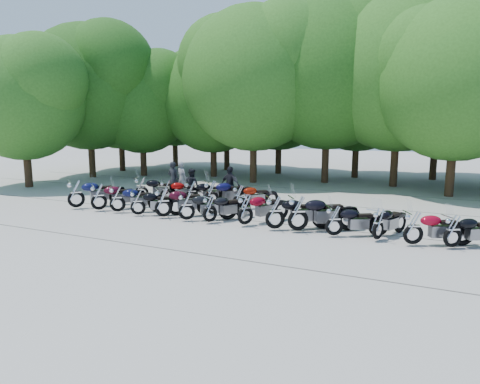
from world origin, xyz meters
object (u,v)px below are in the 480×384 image
at_px(motorcycle_0, 76,193).
at_px(motorcycle_8, 275,211).
at_px(motorcycle_5, 187,205).
at_px(rider_3, 182,179).
at_px(motorcycle_2, 117,198).
at_px(rider_0, 173,179).
at_px(motorcycle_10, 334,220).
at_px(motorcycle_14, 142,188).
at_px(motorcycle_12, 414,227).
at_px(motorcycle_15, 167,190).
at_px(motorcycle_16, 192,192).
at_px(motorcycle_3, 138,202).
at_px(rider_1, 192,185).
at_px(motorcycle_13, 453,230).
at_px(motorcycle_17, 211,193).
at_px(motorcycle_6, 210,208).
at_px(motorcycle_1, 99,196).
at_px(motorcycle_11, 378,223).
at_px(motorcycle_9, 298,212).
at_px(motorcycle_18, 239,196).
at_px(motorcycle_7, 245,209).
at_px(rider_2, 230,185).
at_px(motorcycle_4, 163,201).

xyz_separation_m(motorcycle_0, motorcycle_8, (9.24, 0.10, -0.02)).
relative_size(motorcycle_5, rider_3, 1.24).
xyz_separation_m(motorcycle_2, rider_0, (-0.04, 4.29, 0.26)).
height_order(motorcycle_10, motorcycle_14, motorcycle_14).
distance_m(motorcycle_12, rider_0, 12.36).
xyz_separation_m(motorcycle_15, motorcycle_16, (1.43, -0.10, 0.03)).
height_order(motorcycle_3, rider_1, rider_1).
bearing_deg(motorcycle_12, motorcycle_13, -108.25).
height_order(motorcycle_16, motorcycle_17, motorcycle_17).
relative_size(motorcycle_6, rider_3, 1.20).
bearing_deg(motorcycle_14, motorcycle_1, 151.98).
relative_size(motorcycle_8, motorcycle_10, 1.16).
bearing_deg(rider_1, motorcycle_12, 179.88).
bearing_deg(motorcycle_2, motorcycle_11, -121.95).
xyz_separation_m(motorcycle_8, motorcycle_16, (-5.03, 2.68, -0.05)).
height_order(motorcycle_9, motorcycle_18, motorcycle_9).
bearing_deg(motorcycle_11, motorcycle_13, -157.63).
bearing_deg(rider_3, motorcycle_7, 161.96).
height_order(motorcycle_2, rider_0, rider_0).
height_order(motorcycle_1, motorcycle_13, motorcycle_1).
xyz_separation_m(motorcycle_9, rider_0, (-7.87, 4.19, 0.18)).
height_order(motorcycle_1, motorcycle_15, motorcycle_1).
height_order(motorcycle_13, motorcycle_17, motorcycle_17).
xyz_separation_m(motorcycle_1, motorcycle_9, (8.81, 0.14, 0.06)).
distance_m(motorcycle_11, rider_3, 11.24).
bearing_deg(motorcycle_15, rider_1, -77.73).
distance_m(motorcycle_10, motorcycle_15, 8.98).
height_order(motorcycle_14, motorcycle_18, motorcycle_14).
relative_size(motorcycle_15, rider_3, 1.20).
bearing_deg(motorcycle_9, motorcycle_1, 57.28).
bearing_deg(rider_1, rider_2, -157.97).
height_order(motorcycle_14, motorcycle_15, motorcycle_14).
relative_size(motorcycle_6, rider_1, 1.35).
bearing_deg(rider_3, rider_0, 79.37).
xyz_separation_m(motorcycle_16, motorcycle_18, (2.39, 0.02, -0.03)).
bearing_deg(motorcycle_3, motorcycle_8, -119.48).
xyz_separation_m(motorcycle_1, motorcycle_6, (5.39, 0.05, -0.06)).
bearing_deg(motorcycle_17, motorcycle_2, 79.45).
xyz_separation_m(motorcycle_13, rider_0, (-12.68, 4.11, 0.32)).
bearing_deg(motorcycle_3, rider_0, -15.64).
distance_m(motorcycle_4, motorcycle_12, 9.22).
relative_size(motorcycle_10, motorcycle_13, 1.01).
bearing_deg(motorcycle_0, motorcycle_9, -142.67).
height_order(motorcycle_6, motorcycle_14, motorcycle_14).
relative_size(motorcycle_10, motorcycle_15, 0.98).
bearing_deg(motorcycle_18, motorcycle_11, -160.52).
height_order(motorcycle_14, rider_2, rider_2).
xyz_separation_m(motorcycle_12, motorcycle_17, (-8.47, 2.59, 0.08)).
bearing_deg(motorcycle_10, motorcycle_1, 60.84).
xyz_separation_m(motorcycle_1, motorcycle_7, (6.79, 0.19, -0.00)).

